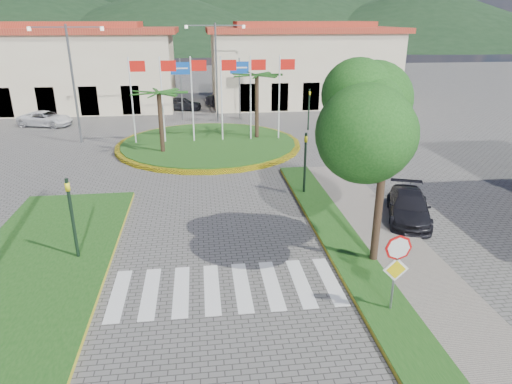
{
  "coord_description": "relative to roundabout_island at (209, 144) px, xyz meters",
  "views": [
    {
      "loc": [
        -0.55,
        -8.99,
        8.36
      ],
      "look_at": [
        1.57,
        8.0,
        1.81
      ],
      "focal_mm": 32.0,
      "sensor_mm": 36.0,
      "label": 1
    }
  ],
  "objects": [
    {
      "name": "median_left",
      "position": [
        -6.5,
        -16.0,
        -0.08
      ],
      "size": [
        5.0,
        14.0,
        0.18
      ],
      "primitive_type": "cube",
      "color": "#194914",
      "rests_on": "ground"
    },
    {
      "name": "street_lamp_west",
      "position": [
        -9.0,
        2.0,
        4.32
      ],
      "size": [
        4.8,
        0.16,
        8.0
      ],
      "color": "slate",
      "rests_on": "ground"
    },
    {
      "name": "white_van",
      "position": [
        -13.14,
        8.0,
        0.43
      ],
      "size": [
        4.78,
        3.25,
        1.21
      ],
      "primitive_type": "imported",
      "rotation": [
        0.0,
        0.0,
        1.26
      ],
      "color": "silver",
      "rests_on": "ground"
    },
    {
      "name": "hill_far_east",
      "position": [
        70.0,
        113.0,
        8.83
      ],
      "size": [
        120.0,
        120.0,
        18.0
      ],
      "primitive_type": "cone",
      "color": "black",
      "rests_on": "ground"
    },
    {
      "name": "crosswalk",
      "position": [
        -0.0,
        -18.0,
        -0.17
      ],
      "size": [
        8.0,
        3.0,
        0.01
      ],
      "primitive_type": "cube",
      "color": "silver",
      "rests_on": "ground"
    },
    {
      "name": "verge_right",
      "position": [
        4.8,
        -20.0,
        -0.08
      ],
      "size": [
        1.6,
        28.0,
        0.18
      ],
      "primitive_type": "cube",
      "color": "#194914",
      "rests_on": "ground"
    },
    {
      "name": "ground",
      "position": [
        -0.0,
        -22.0,
        -0.17
      ],
      "size": [
        160.0,
        160.0,
        0.0
      ],
      "primitive_type": "plane",
      "color": "#5D5A58",
      "rests_on": "ground"
    },
    {
      "name": "direction_sign_east",
      "position": [
        3.0,
        8.97,
        3.36
      ],
      "size": [
        1.6,
        0.14,
        5.2
      ],
      "color": "slate",
      "rests_on": "ground"
    },
    {
      "name": "traffic_light_left",
      "position": [
        -5.2,
        -15.5,
        1.77
      ],
      "size": [
        0.15,
        0.18,
        3.2
      ],
      "color": "black",
      "rests_on": "ground"
    },
    {
      "name": "traffic_light_far",
      "position": [
        8.0,
        4.0,
        1.77
      ],
      "size": [
        0.18,
        0.15,
        3.2
      ],
      "color": "black",
      "rests_on": "ground"
    },
    {
      "name": "sidewalk_right",
      "position": [
        6.0,
        -20.0,
        -0.1
      ],
      "size": [
        4.0,
        28.0,
        0.15
      ],
      "primitive_type": "cube",
      "color": "gray",
      "rests_on": "ground"
    },
    {
      "name": "building_right",
      "position": [
        10.0,
        16.0,
        3.73
      ],
      "size": [
        19.08,
        9.54,
        8.05
      ],
      "color": "beige",
      "rests_on": "ground"
    },
    {
      "name": "direction_sign_west",
      "position": [
        -2.0,
        8.97,
        3.36
      ],
      "size": [
        1.6,
        0.14,
        5.2
      ],
      "color": "slate",
      "rests_on": "ground"
    },
    {
      "name": "building_left",
      "position": [
        -14.0,
        16.0,
        3.73
      ],
      "size": [
        23.32,
        9.54,
        8.05
      ],
      "color": "beige",
      "rests_on": "ground"
    },
    {
      "name": "car_dark_a",
      "position": [
        -2.18,
        13.59,
        0.45
      ],
      "size": [
        3.88,
        2.08,
        1.26
      ],
      "primitive_type": "imported",
      "rotation": [
        0.0,
        0.0,
        1.4
      ],
      "color": "black",
      "rests_on": "ground"
    },
    {
      "name": "deciduous_tree",
      "position": [
        5.5,
        -17.0,
        5.0
      ],
      "size": [
        3.6,
        3.6,
        6.8
      ],
      "color": "black",
      "rests_on": "ground"
    },
    {
      "name": "stop_sign",
      "position": [
        4.9,
        -20.04,
        1.62
      ],
      "size": [
        0.8,
        0.11,
        2.65
      ],
      "color": "slate",
      "rests_on": "ground"
    },
    {
      "name": "car_side_right",
      "position": [
        8.39,
        -13.51,
        0.44
      ],
      "size": [
        3.05,
        4.56,
        1.23
      ],
      "primitive_type": "imported",
      "rotation": [
        0.0,
        0.0,
        -0.35
      ],
      "color": "black",
      "rests_on": "ground"
    },
    {
      "name": "street_lamp_centre",
      "position": [
        1.0,
        8.0,
        4.32
      ],
      "size": [
        4.8,
        0.16,
        8.0
      ],
      "color": "slate",
      "rests_on": "ground"
    },
    {
      "name": "roundabout_island",
      "position": [
        0.0,
        0.0,
        0.0
      ],
      "size": [
        12.7,
        12.7,
        6.0
      ],
      "color": "yellow",
      "rests_on": "ground"
    },
    {
      "name": "hill_near_back",
      "position": [
        -10.0,
        108.0,
        7.83
      ],
      "size": [
        110.0,
        110.0,
        16.0
      ],
      "primitive_type": "cone",
      "color": "black",
      "rests_on": "ground"
    },
    {
      "name": "traffic_light_right",
      "position": [
        4.5,
        -10.0,
        1.77
      ],
      "size": [
        0.15,
        0.18,
        3.2
      ],
      "color": "black",
      "rests_on": "ground"
    },
    {
      "name": "hill_far_west",
      "position": [
        -55.0,
        118.0,
        10.83
      ],
      "size": [
        140.0,
        140.0,
        22.0
      ],
      "primitive_type": "cone",
      "color": "black",
      "rests_on": "ground"
    },
    {
      "name": "car_dark_b",
      "position": [
        2.25,
        14.97,
        0.51
      ],
      "size": [
        4.37,
        2.77,
        1.36
      ],
      "primitive_type": "imported",
      "rotation": [
        0.0,
        0.0,
        1.22
      ],
      "color": "black",
      "rests_on": "ground"
    }
  ]
}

